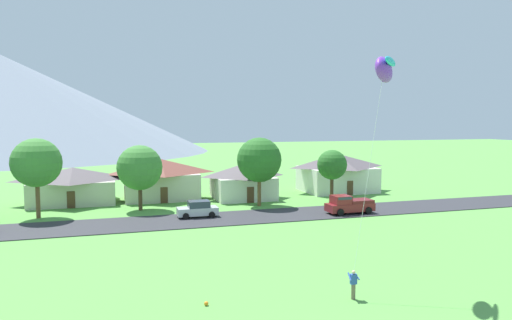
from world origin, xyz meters
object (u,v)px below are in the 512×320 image
object	(u,v)px
house_left_center	(243,181)
house_rightmost	(73,185)
house_right_center	(337,172)
soccer_ball	(206,303)
tree_right_of_center	(140,168)
kite_flyer_with_kite	(384,74)
parked_car_silver_mid_west	(198,209)
tree_near_right	(259,160)
tree_center	(36,163)
pickup_truck_maroon_west_side	(349,204)
house_leftmost	(161,178)
tree_near_left	(332,165)

from	to	relation	value
house_left_center	house_rightmost	world-z (taller)	house_left_center
house_right_center	soccer_ball	world-z (taller)	house_right_center
tree_right_of_center	kite_flyer_with_kite	xyz separation A→B (m)	(13.24, -28.39, 8.09)
tree_right_of_center	parked_car_silver_mid_west	bearing A→B (deg)	-46.79
house_left_center	house_right_center	xyz separation A→B (m)	(14.68, 2.09, 0.47)
house_rightmost	soccer_ball	world-z (taller)	house_rightmost
tree_near_right	soccer_ball	xyz separation A→B (m)	(-11.83, -27.94, -5.39)
house_rightmost	house_left_center	bearing A→B (deg)	-7.35
soccer_ball	parked_car_silver_mid_west	bearing A→B (deg)	81.15
house_left_center	tree_near_right	world-z (taller)	tree_near_right
tree_center	pickup_truck_maroon_west_side	world-z (taller)	tree_center
house_leftmost	tree_near_left	xyz separation A→B (m)	(20.38, -7.97, 1.90)
house_leftmost	soccer_ball	world-z (taller)	house_leftmost
house_left_center	tree_center	size ratio (longest dim) A/B	0.97
tree_center	kite_flyer_with_kite	distance (m)	36.65
tree_near_right	pickup_truck_maroon_west_side	xyz separation A→B (m)	(7.87, -7.49, -4.45)
tree_near_left	soccer_ball	xyz separation A→B (m)	(-21.54, -28.32, -4.49)
tree_near_left	kite_flyer_with_kite	xyz separation A→B (m)	(-10.19, -27.40, 8.34)
tree_near_right	soccer_ball	distance (m)	30.82
house_leftmost	soccer_ball	distance (m)	36.40
parked_car_silver_mid_west	pickup_truck_maroon_west_side	world-z (taller)	pickup_truck_maroon_west_side
house_rightmost	pickup_truck_maroon_west_side	xyz separation A→B (m)	(29.23, -15.96, -1.24)
house_leftmost	soccer_ball	xyz separation A→B (m)	(-1.16, -36.28, -2.59)
pickup_truck_maroon_west_side	house_rightmost	bearing A→B (deg)	151.37
pickup_truck_maroon_west_side	kite_flyer_with_kite	world-z (taller)	kite_flyer_with_kite
parked_car_silver_mid_west	tree_near_right	bearing A→B (deg)	28.93
tree_right_of_center	soccer_ball	bearing A→B (deg)	-86.31
parked_car_silver_mid_west	kite_flyer_with_kite	size ratio (longest dim) A/B	0.30
tree_near_right	soccer_ball	world-z (taller)	tree_near_right
house_leftmost	tree_right_of_center	distance (m)	7.91
tree_center	pickup_truck_maroon_west_side	xyz separation A→B (m)	(32.02, -7.52, -4.74)
kite_flyer_with_kite	house_rightmost	bearing A→B (deg)	120.47
tree_center	tree_right_of_center	bearing A→B (deg)	7.32
tree_center	tree_near_right	size ratio (longest dim) A/B	1.02
house_rightmost	tree_near_right	world-z (taller)	tree_near_right
pickup_truck_maroon_west_side	soccer_ball	xyz separation A→B (m)	(-19.70, -20.45, -0.94)
tree_near_right	parked_car_silver_mid_west	bearing A→B (deg)	-151.07
tree_right_of_center	parked_car_silver_mid_west	xyz separation A→B (m)	(5.54, -5.89, -3.99)
tree_near_left	pickup_truck_maroon_west_side	size ratio (longest dim) A/B	1.24
house_rightmost	house_leftmost	bearing A→B (deg)	-0.65
house_leftmost	house_right_center	xyz separation A→B (m)	(24.93, -0.49, 0.11)
house_left_center	pickup_truck_maroon_west_side	size ratio (longest dim) A/B	1.54
parked_car_silver_mid_west	pickup_truck_maroon_west_side	size ratio (longest dim) A/B	0.80
parked_car_silver_mid_west	house_right_center	bearing A→B (deg)	28.88
kite_flyer_with_kite	parked_car_silver_mid_west	bearing A→B (deg)	108.90
parked_car_silver_mid_west	kite_flyer_with_kite	distance (m)	26.67
tree_near_right	parked_car_silver_mid_west	world-z (taller)	tree_near_right
tree_near_right	parked_car_silver_mid_west	distance (m)	10.44
tree_right_of_center	kite_flyer_with_kite	size ratio (longest dim) A/B	0.53
tree_near_left	tree_center	size ratio (longest dim) A/B	0.78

